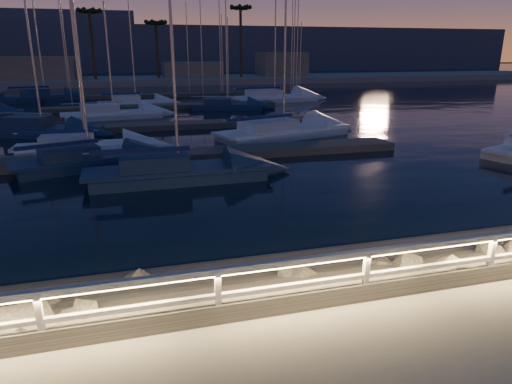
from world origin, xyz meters
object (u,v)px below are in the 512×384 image
sailboat_f (86,159)px  sailboat_l (272,97)px  sailboat_g (111,113)px  sailboat_e (39,129)px  sailboat_c (82,146)px  sailboat_b (174,170)px  guard_rail (317,270)px  sailboat_h (280,131)px  sailboat_k (225,105)px  sailboat_m (43,96)px  sailboat_j (134,102)px

sailboat_f → sailboat_l: size_ratio=0.71×
sailboat_g → sailboat_f: bearing=-100.1°
sailboat_e → sailboat_c: bearing=-42.3°
sailboat_l → sailboat_c: bearing=-134.8°
sailboat_g → sailboat_b: bearing=-89.0°
sailboat_e → sailboat_g: 8.23m
sailboat_g → guard_rail: bearing=-89.4°
sailboat_c → sailboat_e: bearing=116.8°
sailboat_e → sailboat_h: size_ratio=0.83×
guard_rail → sailboat_b: (-1.58, 12.00, -0.93)m
sailboat_k → sailboat_m: (-18.09, 13.19, 0.08)m
sailboat_c → sailboat_j: 21.89m
sailboat_e → sailboat_j: 16.46m
sailboat_b → sailboat_c: (-4.26, 6.89, -0.04)m
sailboat_g → sailboat_h: size_ratio=0.89×
sailboat_k → sailboat_e: bearing=-128.6°
sailboat_b → sailboat_h: bearing=46.7°
guard_rail → sailboat_f: bearing=109.4°
guard_rail → sailboat_h: 21.35m
sailboat_k → sailboat_m: sailboat_m is taller
guard_rail → sailboat_j: sailboat_j is taller
sailboat_f → guard_rail: bearing=-89.1°
sailboat_b → sailboat_j: (-1.09, 28.55, -0.02)m
sailboat_k → sailboat_m: size_ratio=0.88×
sailboat_b → sailboat_j: 28.57m
sailboat_f → sailboat_h: (11.50, 5.07, 0.03)m
sailboat_c → sailboat_k: sailboat_c is taller
sailboat_e → sailboat_h: (15.10, -4.92, -0.01)m
sailboat_j → sailboat_l: bearing=-2.6°
sailboat_b → sailboat_h: (7.66, 8.44, 0.00)m
sailboat_e → sailboat_k: (14.75, 10.63, -0.07)m
sailboat_l → sailboat_g: bearing=-157.9°
sailboat_f → sailboat_g: size_ratio=0.86×
sailboat_c → sailboat_m: 30.99m
sailboat_e → sailboat_g: (4.33, 7.00, -0.03)m
sailboat_g → sailboat_l: bearing=20.6°
sailboat_b → sailboat_c: size_ratio=1.08×
sailboat_j → sailboat_m: bearing=132.3°
sailboat_c → sailboat_g: sailboat_g is taller
sailboat_k → sailboat_l: (6.41, 5.42, 0.08)m
sailboat_c → sailboat_l: 28.82m
sailboat_h → sailboat_l: 21.84m
guard_rail → sailboat_e: bearing=109.6°
sailboat_c → guard_rail: bearing=-72.2°
guard_rail → sailboat_k: bearing=81.0°
sailboat_g → sailboat_k: (10.42, 3.63, -0.04)m
guard_rail → sailboat_l: 43.17m
guard_rail → sailboat_k: size_ratio=3.65×
sailboat_b → sailboat_f: sailboat_b is taller
sailboat_f → sailboat_k: 23.44m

